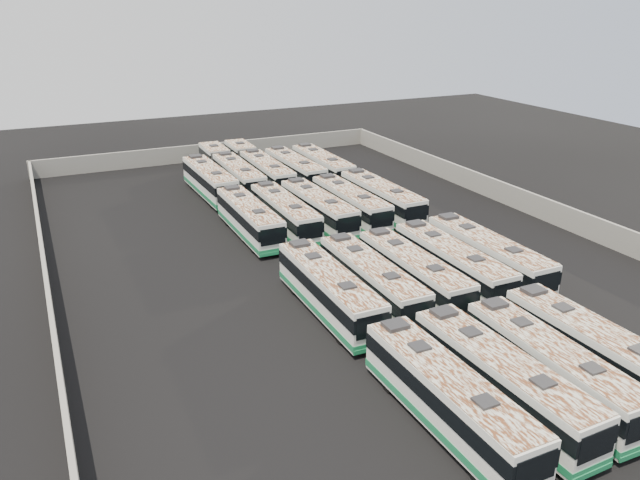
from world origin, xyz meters
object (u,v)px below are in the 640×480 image
at_px(bus_midfront_far_left, 329,290).
at_px(bus_back_center, 258,167).
at_px(bus_back_right, 295,170).
at_px(bus_front_left, 501,380).
at_px(bus_midback_left, 285,213).
at_px(bus_front_right, 595,351).
at_px(bus_front_far_left, 448,397).
at_px(bus_front_center, 551,367).
at_px(bus_midback_far_left, 249,218).
at_px(bus_midback_right, 350,204).
at_px(bus_back_left, 230,170).
at_px(bus_midfront_center, 413,273).
at_px(bus_midfront_right, 452,264).
at_px(bus_midback_far_right, 381,198).
at_px(bus_back_far_right, 322,167).
at_px(bus_back_far_left, 210,181).
at_px(bus_midfront_far_right, 487,256).
at_px(bus_midfront_left, 372,281).
at_px(bus_midback_center, 318,209).

height_order(bus_midfront_far_left, bus_back_center, bus_midfront_far_left).
distance_m(bus_back_center, bus_back_right, 4.65).
relative_size(bus_front_left, bus_midback_left, 1.03).
bearing_deg(bus_midback_left, bus_front_right, -76.61).
xyz_separation_m(bus_front_far_left, bus_midfront_far_left, (-0.05, 13.40, 0.01)).
bearing_deg(bus_front_center, bus_midback_far_left, 104.02).
distance_m(bus_front_center, bus_midback_right, 29.81).
height_order(bus_midfront_far_left, bus_back_right, bus_midfront_far_left).
height_order(bus_back_left, bus_back_center, bus_back_left).
bearing_deg(bus_back_center, bus_midfront_center, -89.12).
bearing_deg(bus_midback_left, bus_midback_far_left, 178.59).
xyz_separation_m(bus_front_left, bus_back_center, (3.34, 46.43, -0.03)).
relative_size(bus_front_left, bus_back_left, 0.65).
height_order(bus_front_right, bus_back_center, bus_front_right).
bearing_deg(bus_midfront_right, bus_midback_far_right, 78.50).
xyz_separation_m(bus_front_right, bus_back_right, (-0.03, 43.20, -0.01)).
height_order(bus_midfront_center, bus_midfront_right, bus_midfront_right).
relative_size(bus_front_right, bus_midfront_far_left, 1.00).
height_order(bus_back_left, bus_back_far_right, bus_back_far_right).
bearing_deg(bus_back_far_right, bus_back_far_left, -179.36).
bearing_deg(bus_midback_far_right, bus_back_far_right, 89.26).
bearing_deg(bus_back_far_right, bus_front_far_left, -107.10).
relative_size(bus_midfront_far_right, bus_back_far_right, 1.01).
xyz_separation_m(bus_midback_far_left, bus_midback_right, (10.14, -0.20, 0.00)).
bearing_deg(bus_midfront_left, bus_back_right, 77.91).
distance_m(bus_midback_far_left, bus_back_far_left, 13.31).
distance_m(bus_midback_far_right, bus_back_right, 14.08).
xyz_separation_m(bus_front_far_left, bus_back_center, (6.75, 46.49, -0.02)).
bearing_deg(bus_midback_far_left, bus_front_center, -77.02).
xyz_separation_m(bus_midfront_left, bus_midfront_right, (6.81, -0.08, 0.03)).
bearing_deg(bus_midfront_far_right, bus_midback_far_right, 89.85).
relative_size(bus_front_far_left, bus_midback_far_right, 0.98).
xyz_separation_m(bus_back_left, bus_back_center, (3.36, 0.06, -0.00)).
relative_size(bus_midfront_right, bus_back_right, 1.00).
distance_m(bus_midfront_far_left, bus_midfront_right, 10.21).
xyz_separation_m(bus_midfront_right, bus_back_far_left, (-10.13, 29.58, 0.02)).
height_order(bus_midfront_left, bus_back_far_left, bus_back_far_left).
relative_size(bus_midfront_center, bus_midfront_right, 0.98).
bearing_deg(bus_back_far_left, bus_front_left, -86.83).
bearing_deg(bus_back_right, bus_back_far_right, -3.37).
bearing_deg(bus_back_center, bus_back_far_left, -151.96).
bearing_deg(bus_midback_center, bus_back_left, 99.59).
distance_m(bus_midfront_center, bus_midback_left, 16.59).
bearing_deg(bus_midfront_left, bus_back_left, 90.64).
distance_m(bus_front_center, bus_midback_far_left, 30.58).
bearing_deg(bus_midfront_center, bus_front_center, -89.65).
xyz_separation_m(bus_front_left, bus_midback_center, (3.28, 29.53, -0.05)).
distance_m(bus_midback_far_left, bus_back_center, 18.08).
xyz_separation_m(bus_midfront_right, bus_midback_far_right, (3.40, 16.13, 0.03)).
height_order(bus_midfront_far_right, bus_midback_right, bus_midfront_far_right).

